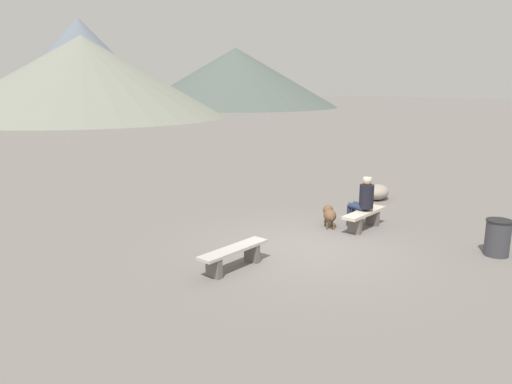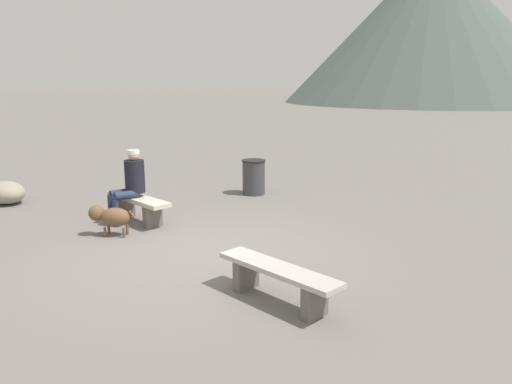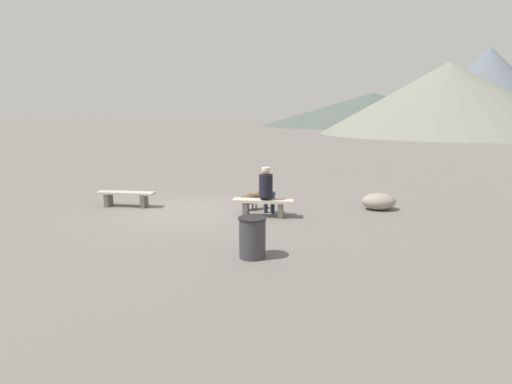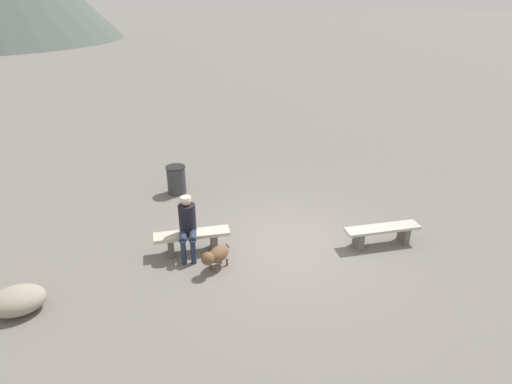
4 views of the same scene
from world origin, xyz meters
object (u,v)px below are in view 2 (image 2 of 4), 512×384
Objects in this scene: bench_left at (278,277)px; dog at (110,216)px; bench_right at (138,204)px; trash_bin at (254,177)px; seated_person at (131,181)px; boulder at (6,193)px.

dog is (3.66, 0.69, 0.03)m from bench_left.
bench_right is 2.09× the size of trash_bin.
trash_bin reaches higher than dog.
seated_person is 2.00× the size of dog.
bench_right is at bearing -8.91° from bench_left.
bench_right is 1.23× the size of seated_person.
dog is (-0.51, 0.71, 0.01)m from bench_right.
boulder is at bearing 63.87° from trash_bin.
dog reaches higher than bench_right.
trash_bin reaches higher than bench_right.
bench_right is 0.46m from seated_person.
bench_left is 1.05× the size of bench_right.
dog is at bearing 131.03° from seated_person.
dog reaches higher than bench_left.
seated_person reaches higher than trash_bin.
seated_person is 0.95m from dog.
boulder is at bearing 21.68° from bench_right.
trash_bin is at bearing -82.35° from seated_person.
bench_left is 5.68m from trash_bin.
boulder is (3.46, 1.01, -0.10)m from dog.
bench_right is 3.42m from boulder.
boulder is (2.95, 1.72, -0.09)m from bench_right.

